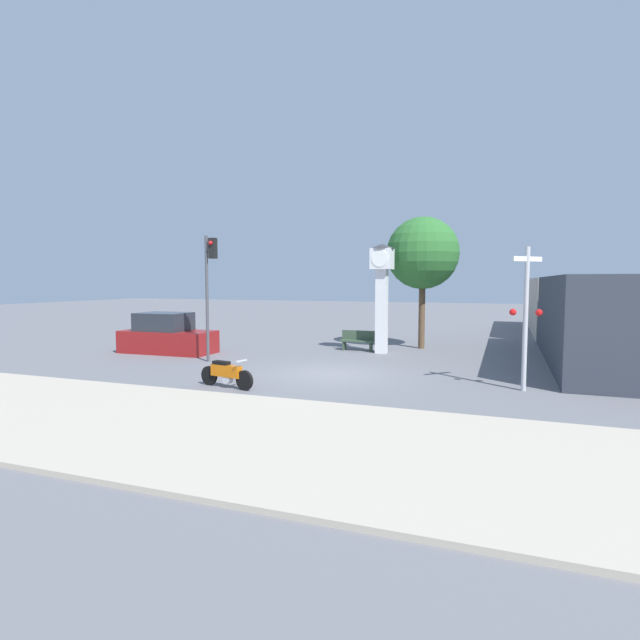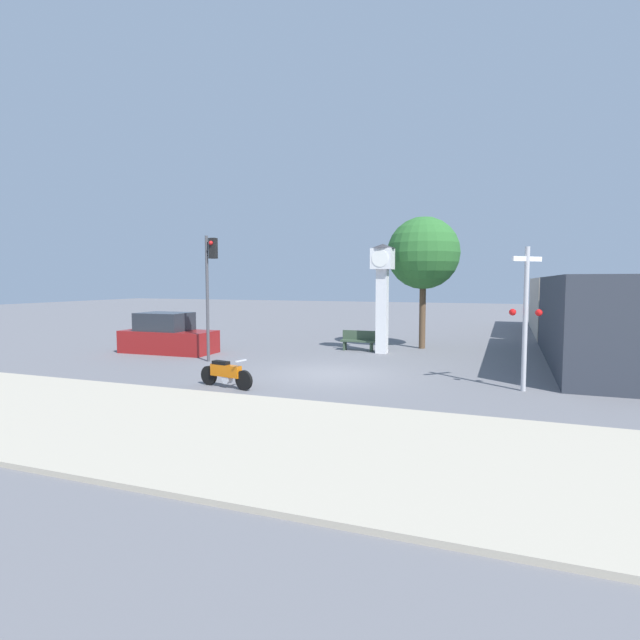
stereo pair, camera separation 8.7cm
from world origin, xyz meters
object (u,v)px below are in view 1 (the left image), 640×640
motorcycle (226,374)px  traffic_light (210,276)px  clock_tower (382,282)px  parked_car (167,336)px  railroad_crossing_signal (526,313)px  bench (358,340)px  freight_train (567,311)px  street_tree (423,254)px

motorcycle → traffic_light: (-3.13, 4.03, 2.96)m
traffic_light → motorcycle: bearing=-52.2°
clock_tower → parked_car: clock_tower is taller
railroad_crossing_signal → parked_car: bearing=169.1°
railroad_crossing_signal → bench: 9.67m
clock_tower → railroad_crossing_signal: (5.70, -6.11, -0.91)m
railroad_crossing_signal → bench: railroad_crossing_signal is taller
motorcycle → clock_tower: 9.57m
motorcycle → freight_train: (10.81, 15.20, 1.27)m
motorcycle → bench: (1.48, 9.18, 0.06)m
freight_train → bench: 11.17m
clock_tower → motorcycle: bearing=-107.0°
street_tree → railroad_crossing_signal: bearing=-62.8°
motorcycle → street_tree: 12.41m
clock_tower → traffic_light: 7.49m
railroad_crossing_signal → freight_train: bearing=79.1°
clock_tower → street_tree: size_ratio=0.78×
freight_train → railroad_crossing_signal: 12.79m
parked_car → traffic_light: bearing=-25.4°
clock_tower → freight_train: (8.13, 6.44, -1.49)m
traffic_light → railroad_crossing_signal: (11.52, -1.38, -1.11)m
street_tree → parked_car: street_tree is taller
clock_tower → traffic_light: bearing=-140.9°
freight_train → parked_car: 19.74m
freight_train → motorcycle: bearing=-125.4°
traffic_light → street_tree: size_ratio=0.80×
street_tree → traffic_light: bearing=-136.2°
street_tree → bench: bearing=-145.8°
parked_car → railroad_crossing_signal: bearing=-11.8°
bench → street_tree: bearing=34.2°
motorcycle → street_tree: size_ratio=0.32×
railroad_crossing_signal → parked_car: (-14.74, 2.85, -1.53)m
clock_tower → parked_car: (-9.04, -3.26, -2.44)m
clock_tower → street_tree: bearing=57.1°
motorcycle → railroad_crossing_signal: 8.99m
freight_train → street_tree: size_ratio=4.02×
freight_train → traffic_light: 17.94m
freight_train → parked_car: freight_train is taller
motorcycle → bench: bearing=92.8°
railroad_crossing_signal → motorcycle: bearing=-162.4°
clock_tower → bench: (-1.20, 0.42, -2.70)m
street_tree → bench: 5.13m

